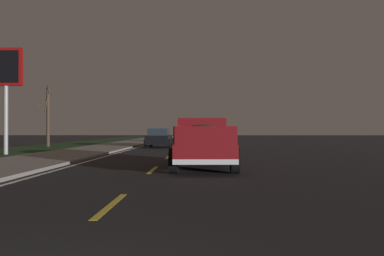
# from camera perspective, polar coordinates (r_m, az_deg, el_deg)

# --- Properties ---
(ground) EXTENTS (144.00, 144.00, 0.00)m
(ground) POSITION_cam_1_polar(r_m,az_deg,el_deg) (29.13, -2.04, -3.08)
(ground) COLOR black
(sidewalk_shoulder) EXTENTS (108.00, 4.00, 0.12)m
(sidewalk_shoulder) POSITION_cam_1_polar(r_m,az_deg,el_deg) (30.00, -12.99, -2.88)
(sidewalk_shoulder) COLOR gray
(sidewalk_shoulder) RESTS_ON ground
(grass_verge) EXTENTS (108.00, 6.00, 0.01)m
(grass_verge) POSITION_cam_1_polar(r_m,az_deg,el_deg) (31.61, -21.82, -2.84)
(grass_verge) COLOR #1E3819
(grass_verge) RESTS_ON ground
(lane_markings) EXTENTS (109.17, 3.54, 0.01)m
(lane_markings) POSITION_cam_1_polar(r_m,az_deg,el_deg) (31.69, -6.41, -2.85)
(lane_markings) COLOR yellow
(lane_markings) RESTS_ON ground
(pickup_truck) EXTENTS (5.48, 2.40, 1.87)m
(pickup_truck) POSITION_cam_1_polar(r_m,az_deg,el_deg) (14.11, 1.53, -2.07)
(pickup_truck) COLOR maroon
(pickup_truck) RESTS_ON ground
(sedan_tan) EXTENTS (4.45, 2.10, 1.54)m
(sedan_tan) POSITION_cam_1_polar(r_m,az_deg,el_deg) (39.67, 1.48, -1.21)
(sedan_tan) COLOR #9E845B
(sedan_tan) RESTS_ON ground
(sedan_black) EXTENTS (4.41, 2.04, 1.54)m
(sedan_black) POSITION_cam_1_polar(r_m,az_deg,el_deg) (30.89, -4.97, -1.47)
(sedan_black) COLOR black
(sedan_black) RESTS_ON ground
(gas_price_sign) EXTENTS (0.27, 1.90, 6.17)m
(gas_price_sign) POSITION_cam_1_polar(r_m,az_deg,el_deg) (24.46, -26.35, 7.20)
(gas_price_sign) COLOR #99999E
(gas_price_sign) RESTS_ON ground
(bare_tree_far) EXTENTS (1.23, 1.35, 5.28)m
(bare_tree_far) POSITION_cam_1_polar(r_m,az_deg,el_deg) (34.18, -21.00, 1.78)
(bare_tree_far) COLOR #423323
(bare_tree_far) RESTS_ON ground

